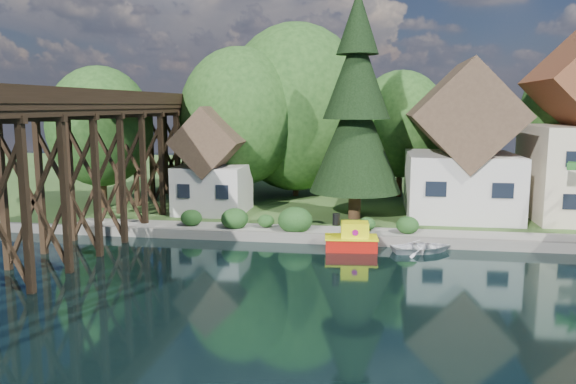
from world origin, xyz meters
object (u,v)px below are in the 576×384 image
(conifer, at_px, (356,111))
(tugboat, at_px, (352,239))
(shed, at_px, (213,168))
(boat_white_a, at_px, (422,246))
(trestle_bridge, at_px, (85,158))
(house_left, at_px, (462,152))

(conifer, xyz_separation_m, tugboat, (0.14, -6.96, -7.37))
(shed, relative_size, boat_white_a, 2.21)
(shed, distance_m, tugboat, 13.57)
(shed, bearing_deg, tugboat, -35.95)
(trestle_bridge, bearing_deg, conifer, 28.77)
(shed, bearing_deg, boat_white_a, -27.21)
(conifer, bearing_deg, boat_white_a, -58.35)
(tugboat, bearing_deg, house_left, 51.66)
(boat_white_a, bearing_deg, conifer, 12.56)
(tugboat, height_order, boat_white_a, tugboat)
(trestle_bridge, relative_size, shed, 5.63)
(house_left, bearing_deg, tugboat, -128.34)
(boat_white_a, bearing_deg, shed, 43.70)
(conifer, bearing_deg, tugboat, -88.88)
(trestle_bridge, height_order, shed, trestle_bridge)
(trestle_bridge, xyz_separation_m, shed, (5.00, 9.33, -1.52))
(house_left, distance_m, tugboat, 12.61)
(boat_white_a, bearing_deg, trestle_bridge, 75.99)
(conifer, height_order, boat_white_a, conifer)
(conifer, bearing_deg, trestle_bridge, -151.23)
(trestle_bridge, xyz_separation_m, tugboat, (15.69, 1.58, -4.68))
(house_left, bearing_deg, boat_white_a, -109.81)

